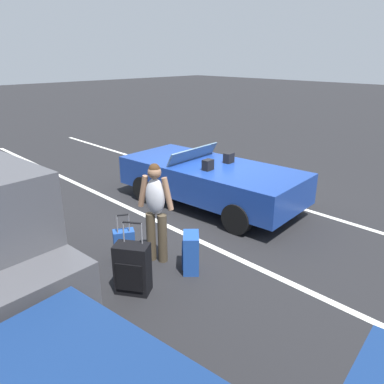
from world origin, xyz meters
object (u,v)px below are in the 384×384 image
object	(u,v)px
suitcase_large_black	(133,269)
traveler_person	(156,208)
convertible_car	(203,178)
suitcase_small_carryon	(124,244)
suitcase_medium_bright	(191,253)

from	to	relation	value
suitcase_large_black	traveler_person	xyz separation A→B (m)	(0.44, -0.80, 0.56)
suitcase_large_black	traveler_person	distance (m)	1.07
convertible_car	suitcase_large_black	xyz separation A→B (m)	(-1.70, 3.20, -0.22)
suitcase_large_black	traveler_person	size ratio (longest dim) A/B	0.64
convertible_car	suitcase_small_carryon	distance (m)	2.88
suitcase_large_black	suitcase_medium_bright	bearing A→B (deg)	136.55
suitcase_small_carryon	suitcase_medium_bright	bearing A→B (deg)	-125.23
convertible_car	suitcase_medium_bright	bearing A→B (deg)	125.23
suitcase_large_black	suitcase_small_carryon	world-z (taller)	suitcase_large_black
convertible_car	suitcase_small_carryon	bearing A→B (deg)	101.92
convertible_car	traveler_person	world-z (taller)	traveler_person
suitcase_small_carryon	traveler_person	size ratio (longest dim) A/B	0.49
convertible_car	suitcase_large_black	distance (m)	3.63
convertible_car	traveler_person	size ratio (longest dim) A/B	2.59
convertible_car	suitcase_medium_bright	size ratio (longest dim) A/B	6.89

